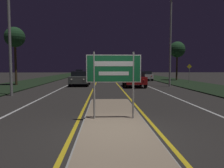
{
  "coord_description": "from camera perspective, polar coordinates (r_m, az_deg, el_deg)",
  "views": [
    {
      "loc": [
        -0.37,
        -6.14,
        1.89
      ],
      "look_at": [
        0.0,
        2.93,
        1.2
      ],
      "focal_mm": 35.0,
      "sensor_mm": 36.0,
      "label": 1
    }
  ],
  "objects": [
    {
      "name": "ground_plane",
      "position": [
        6.43,
        1.08,
        -12.77
      ],
      "size": [
        160.0,
        160.0,
        0.0
      ],
      "primitive_type": "plane",
      "color": "#282623"
    },
    {
      "name": "median_island",
      "position": [
        7.8,
        0.45,
        -9.4
      ],
      "size": [
        2.14,
        9.63,
        0.1
      ],
      "color": "#999993",
      "rests_on": "ground_plane"
    },
    {
      "name": "verge_left",
      "position": [
        27.75,
        -21.53,
        0.18
      ],
      "size": [
        5.0,
        100.0,
        0.08
      ],
      "color": "black",
      "rests_on": "ground_plane"
    },
    {
      "name": "verge_right",
      "position": [
        28.0,
        18.33,
        0.3
      ],
      "size": [
        5.0,
        100.0,
        0.08
      ],
      "color": "black",
      "rests_on": "ground_plane"
    },
    {
      "name": "centre_line_yellow_left",
      "position": [
        31.2,
        -3.95,
        0.83
      ],
      "size": [
        0.12,
        70.0,
        0.01
      ],
      "color": "gold",
      "rests_on": "ground_plane"
    },
    {
      "name": "centre_line_yellow_right",
      "position": [
        31.23,
        0.67,
        0.84
      ],
      "size": [
        0.12,
        70.0,
        0.01
      ],
      "color": "gold",
      "rests_on": "ground_plane"
    },
    {
      "name": "lane_line_white_left",
      "position": [
        31.43,
        -9.32,
        0.8
      ],
      "size": [
        0.12,
        70.0,
        0.01
      ],
      "color": "silver",
      "rests_on": "ground_plane"
    },
    {
      "name": "lane_line_white_right",
      "position": [
        31.52,
        6.02,
        0.85
      ],
      "size": [
        0.12,
        70.0,
        0.01
      ],
      "color": "silver",
      "rests_on": "ground_plane"
    },
    {
      "name": "edge_line_white_left",
      "position": [
        31.93,
        -14.67,
        0.78
      ],
      "size": [
        0.1,
        70.0,
        0.01
      ],
      "color": "silver",
      "rests_on": "ground_plane"
    },
    {
      "name": "edge_line_white_right",
      "position": [
        32.1,
        11.33,
        0.85
      ],
      "size": [
        0.1,
        70.0,
        0.01
      ],
      "color": "silver",
      "rests_on": "ground_plane"
    },
    {
      "name": "highway_sign",
      "position": [
        7.57,
        0.46,
        3.19
      ],
      "size": [
        1.9,
        0.07,
        2.33
      ],
      "color": "#9E9E99",
      "rests_on": "median_island"
    },
    {
      "name": "streetlight_right_near",
      "position": [
        22.79,
        15.11,
        15.3
      ],
      "size": [
        0.59,
        0.59,
        9.28
      ],
      "color": "#9E9E99",
      "rests_on": "ground_plane"
    },
    {
      "name": "car_receding_0",
      "position": [
        21.48,
        5.77,
        1.35
      ],
      "size": [
        2.03,
        4.13,
        1.46
      ],
      "color": "maroon",
      "rests_on": "ground_plane"
    },
    {
      "name": "car_receding_1",
      "position": [
        32.82,
        8.52,
        2.23
      ],
      "size": [
        1.96,
        4.17,
        1.38
      ],
      "color": "silver",
      "rests_on": "ground_plane"
    },
    {
      "name": "car_receding_2",
      "position": [
        46.48,
        5.23,
        2.86
      ],
      "size": [
        1.92,
        4.46,
        1.39
      ],
      "color": "silver",
      "rests_on": "ground_plane"
    },
    {
      "name": "car_approaching_0",
      "position": [
        23.18,
        -8.36,
        1.54
      ],
      "size": [
        2.0,
        4.17,
        1.52
      ],
      "color": "#4C514C",
      "rests_on": "ground_plane"
    },
    {
      "name": "car_approaching_1",
      "position": [
        35.76,
        -6.3,
        2.39
      ],
      "size": [
        1.95,
        4.7,
        1.32
      ],
      "color": "#4C514C",
      "rests_on": "ground_plane"
    },
    {
      "name": "car_approaching_2",
      "position": [
        49.5,
        -8.45,
        2.95
      ],
      "size": [
        1.86,
        4.18,
        1.47
      ],
      "color": "black",
      "rests_on": "ground_plane"
    },
    {
      "name": "warning_sign",
      "position": [
        28.07,
        19.54,
        3.12
      ],
      "size": [
        0.6,
        0.06,
        2.24
      ],
      "color": "#9E9E99",
      "rests_on": "verge_right"
    },
    {
      "name": "roadside_palm_left",
      "position": [
        25.17,
        -24.06,
        10.95
      ],
      "size": [
        2.07,
        2.07,
        6.0
      ],
      "color": "#4C3823",
      "rests_on": "verge_left"
    },
    {
      "name": "roadside_palm_right",
      "position": [
        33.07,
        16.67,
        8.56
      ],
      "size": [
        2.27,
        2.27,
        5.55
      ],
      "color": "#4C3823",
      "rests_on": "verge_right"
    }
  ]
}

